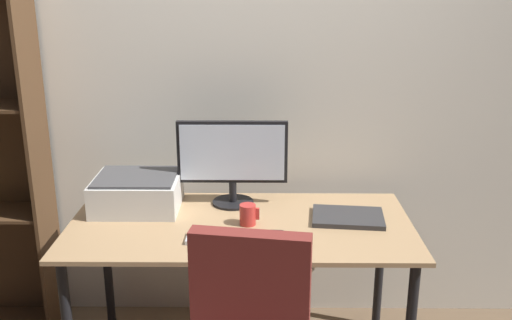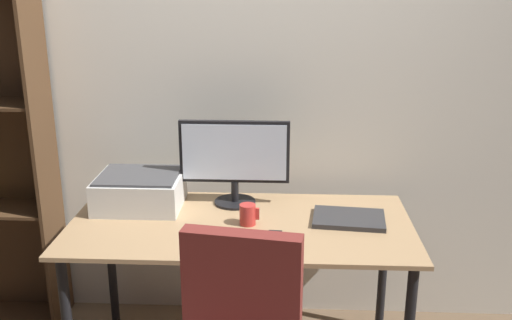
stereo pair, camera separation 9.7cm
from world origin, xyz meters
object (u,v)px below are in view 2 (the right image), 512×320
at_px(mouse, 274,238).
at_px(keyboard, 220,238).
at_px(laptop, 349,219).
at_px(desk, 241,239).
at_px(monitor, 234,157).
at_px(printer, 140,190).
at_px(coffee_mug, 248,214).

bearing_deg(mouse, keyboard, -178.34).
relative_size(keyboard, laptop, 0.91).
relative_size(desk, keyboard, 5.31).
height_order(desk, keyboard, keyboard).
height_order(desk, monitor, monitor).
relative_size(desk, laptop, 4.81).
bearing_deg(desk, monitor, 100.75).
bearing_deg(laptop, monitor, 166.40).
height_order(keyboard, mouse, mouse).
bearing_deg(keyboard, laptop, 22.96).
distance_m(monitor, laptop, 0.61).
xyz_separation_m(desk, printer, (-0.50, 0.18, 0.16)).
bearing_deg(coffee_mug, keyboard, -123.62).
height_order(mouse, coffee_mug, coffee_mug).
distance_m(laptop, printer, 1.00).
bearing_deg(laptop, keyboard, -152.34).
height_order(coffee_mug, printer, printer).
distance_m(coffee_mug, printer, 0.56).
bearing_deg(printer, desk, -19.73).
bearing_deg(mouse, printer, 155.07).
distance_m(desk, monitor, 0.40).
distance_m(desk, laptop, 0.50).
bearing_deg(monitor, mouse, -64.75).
bearing_deg(laptop, mouse, -138.70).
distance_m(keyboard, laptop, 0.61).
height_order(desk, coffee_mug, coffee_mug).
relative_size(desk, monitor, 2.94).
relative_size(mouse, printer, 0.24).
xyz_separation_m(monitor, laptop, (0.53, -0.19, -0.23)).
xyz_separation_m(desk, laptop, (0.49, 0.05, 0.09)).
xyz_separation_m(monitor, coffee_mug, (0.08, -0.25, -0.19)).
distance_m(desk, mouse, 0.26).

